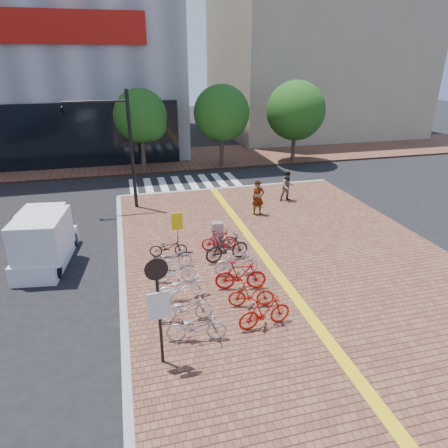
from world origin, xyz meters
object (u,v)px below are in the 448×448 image
object	(u,v)px
bike_7	(251,294)
bike_1	(186,308)
notice_sign	(158,300)
traffic_light_pole	(101,129)
bike_9	(236,263)
bike_8	(241,275)
bike_5	(168,247)
yellow_sign	(177,225)
bike_6	(265,312)
bike_11	(219,240)
pedestrian_a	(258,198)
box_truck	(43,239)
pedestrian_b	(288,186)
bike_3	(175,271)
bike_0	(196,326)
utility_box	(217,234)
bike_2	(183,287)
bike_4	(170,259)
bike_10	(227,248)

from	to	relation	value
bike_7	bike_1	bearing A→B (deg)	107.09
notice_sign	traffic_light_pole	size ratio (longest dim) A/B	0.51
bike_9	bike_8	bearing A→B (deg)	175.97
bike_5	yellow_sign	size ratio (longest dim) A/B	0.89
bike_9	bike_5	bearing A→B (deg)	49.92
bike_6	notice_sign	bearing A→B (deg)	97.33
bike_1	bike_11	world-z (taller)	bike_11
bike_1	bike_11	distance (m)	5.27
pedestrian_a	box_truck	size ratio (longest dim) A/B	0.44
pedestrian_b	bike_5	bearing A→B (deg)	-144.13
bike_3	yellow_sign	xyz separation A→B (m)	(0.49, 2.64, 0.77)
bike_6	pedestrian_b	world-z (taller)	pedestrian_b
bike_0	bike_1	bearing A→B (deg)	18.08
bike_8	utility_box	distance (m)	3.86
bike_2	notice_sign	xyz separation A→B (m)	(-1.06, -3.04, 1.59)
bike_2	bike_4	size ratio (longest dim) A/B	1.05
bike_5	utility_box	distance (m)	2.37
bike_3	traffic_light_pole	size ratio (longest dim) A/B	0.25
bike_0	bike_11	size ratio (longest dim) A/B	1.18
pedestrian_b	box_truck	size ratio (longest dim) A/B	0.41
bike_4	traffic_light_pole	world-z (taller)	traffic_light_pole
bike_8	bike_3	bearing A→B (deg)	75.09
bike_7	yellow_sign	xyz separation A→B (m)	(-1.80, 4.88, 0.77)
pedestrian_a	pedestrian_b	size ratio (longest dim) A/B	1.06
traffic_light_pole	pedestrian_a	bearing A→B (deg)	-20.20
bike_11	yellow_sign	xyz separation A→B (m)	(-1.77, 0.35, 0.78)
bike_7	pedestrian_b	xyz separation A→B (m)	(5.50, 9.92, 0.41)
notice_sign	bike_3	bearing A→B (deg)	77.07
bike_7	bike_11	world-z (taller)	bike_7
bike_11	pedestrian_b	world-z (taller)	pedestrian_b
bike_0	bike_7	size ratio (longest dim) A/B	1.16
bike_4	box_truck	bearing A→B (deg)	61.24
bike_8	bike_11	size ratio (longest dim) A/B	1.21
bike_8	utility_box	xyz separation A→B (m)	(0.05, 3.86, -0.02)
bike_9	traffic_light_pole	world-z (taller)	traffic_light_pole
bike_11	bike_0	bearing A→B (deg)	161.67
bike_0	bike_6	size ratio (longest dim) A/B	1.03
bike_4	utility_box	world-z (taller)	utility_box
bike_5	bike_7	distance (m)	5.01
bike_11	bike_6	bearing A→B (deg)	-177.31
pedestrian_a	pedestrian_b	world-z (taller)	pedestrian_a
bike_1	bike_6	xyz separation A→B (m)	(2.37, -0.95, 0.07)
bike_10	pedestrian_a	distance (m)	5.60
bike_0	bike_11	bearing A→B (deg)	-10.31
bike_0	pedestrian_b	distance (m)	13.57
bike_5	bike_9	size ratio (longest dim) A/B	0.90
traffic_light_pole	box_truck	world-z (taller)	traffic_light_pole
bike_0	notice_sign	world-z (taller)	notice_sign
bike_7	notice_sign	distance (m)	4.15
bike_6	notice_sign	size ratio (longest dim) A/B	0.54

